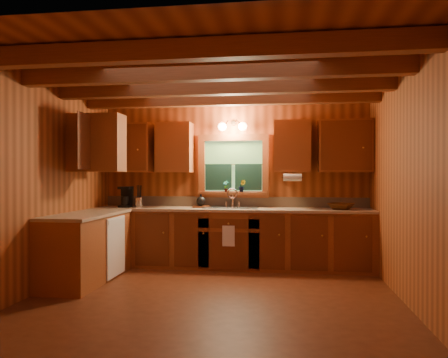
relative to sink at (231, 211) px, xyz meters
name	(u,v)px	position (x,y,z in m)	size (l,w,h in m)	color
room	(214,184)	(0.00, -1.60, 0.44)	(4.20, 4.20, 4.20)	#5A2A15
ceiling_beams	(214,81)	(0.00, -1.60, 1.63)	(4.20, 2.54, 0.18)	brown
base_cabinets	(195,241)	(-0.49, -0.32, -0.43)	(4.20, 2.22, 0.86)	brown
countertop	(196,211)	(-0.48, -0.31, 0.02)	(4.20, 2.24, 0.04)	tan
backsplash	(233,202)	(0.00, 0.28, 0.12)	(4.20, 0.02, 0.16)	tan
dishwasher_panel	(116,246)	(-1.47, -0.92, -0.43)	(0.02, 0.60, 0.80)	white
upper_cabinets	(193,146)	(-0.56, -0.18, 0.98)	(4.19, 1.77, 0.78)	brown
window	(233,167)	(0.00, 0.26, 0.67)	(1.12, 0.08, 1.00)	brown
window_sill	(233,193)	(0.00, 0.22, 0.26)	(1.06, 0.14, 0.04)	brown
wall_sconce	(232,126)	(0.00, 0.14, 1.31)	(0.45, 0.21, 0.17)	black
paper_towel_roll	(292,177)	(0.92, -0.07, 0.51)	(0.11, 0.11, 0.27)	white
dish_towel	(228,236)	(0.00, -0.34, -0.34)	(0.18, 0.01, 0.30)	white
sink	(231,211)	(0.00, 0.00, 0.00)	(0.82, 0.48, 0.43)	silver
coffee_maker	(126,197)	(-1.67, -0.01, 0.20)	(0.18, 0.23, 0.33)	black
utensil_crock	(139,202)	(-1.46, -0.04, 0.13)	(0.12, 0.12, 0.35)	silver
cutting_board	(201,207)	(-0.48, 0.05, 0.06)	(0.26, 0.19, 0.02)	#5F2B14
teakettle	(201,201)	(-0.48, 0.05, 0.14)	(0.15, 0.15, 0.19)	black
wicker_basket	(341,206)	(1.62, -0.05, 0.09)	(0.38, 0.38, 0.09)	#48230C
potted_plant_left	(226,186)	(-0.11, 0.19, 0.37)	(0.09, 0.06, 0.18)	#5F2B14
potted_plant_right	(242,186)	(0.15, 0.20, 0.38)	(0.11, 0.08, 0.19)	#5F2B14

